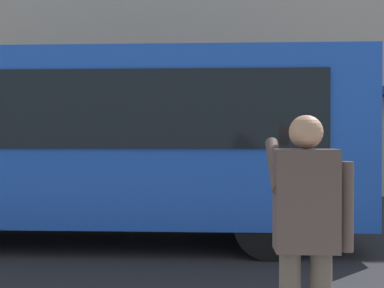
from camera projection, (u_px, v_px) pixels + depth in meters
The scene contains 3 objects.
ground_plane at pixel (173, 241), 8.03m from camera, with size 60.00×60.00×0.00m, color #232326.
red_bus at pixel (77, 139), 8.06m from camera, with size 9.05×2.54×3.08m.
pedestrian_photographer at pixel (306, 224), 3.17m from camera, with size 0.53×0.52×1.70m.
Camera 1 is at (-0.69, 7.98, 1.71)m, focal length 45.84 mm.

